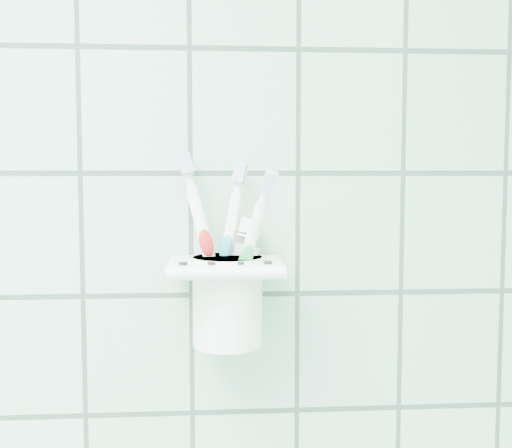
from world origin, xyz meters
TOP-DOWN VIEW (x-y plane):
  - holder_bracket at (0.66, 1.15)m, footprint 0.12×0.10m
  - cup at (0.66, 1.16)m, footprint 0.08×0.08m
  - toothbrush_pink at (0.66, 1.15)m, footprint 0.06×0.05m
  - toothbrush_blue at (0.64, 1.16)m, footprint 0.05×0.04m
  - toothbrush_orange at (0.65, 1.16)m, footprint 0.06×0.05m
  - toothpaste_tube at (0.65, 1.16)m, footprint 0.06×0.04m

SIDE VIEW (x-z plane):
  - cup at x=0.66m, z-range 1.21..1.30m
  - toothpaste_tube at x=0.65m, z-range 1.22..1.36m
  - holder_bracket at x=0.66m, z-range 1.27..1.31m
  - toothbrush_orange at x=0.65m, z-range 1.21..1.41m
  - toothbrush_blue at x=0.64m, z-range 1.21..1.41m
  - toothbrush_pink at x=0.66m, z-range 1.21..1.42m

